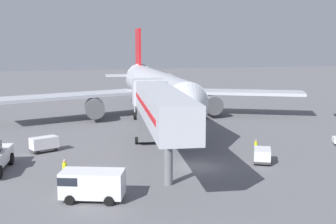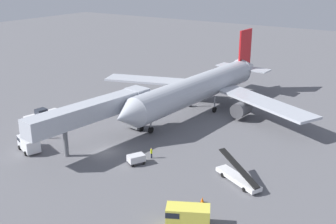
{
  "view_description": "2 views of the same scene",
  "coord_description": "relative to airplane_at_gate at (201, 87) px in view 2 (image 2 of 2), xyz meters",
  "views": [
    {
      "loc": [
        -12.79,
        -36.02,
        11.03
      ],
      "look_at": [
        1.59,
        15.27,
        2.62
      ],
      "focal_mm": 46.55,
      "sensor_mm": 36.0,
      "label": 1
    },
    {
      "loc": [
        39.44,
        -42.32,
        26.36
      ],
      "look_at": [
        3.03,
        12.51,
        3.37
      ],
      "focal_mm": 44.38,
      "sensor_mm": 36.0,
      "label": 2
    }
  ],
  "objects": [
    {
      "name": "ground_crew_worker_midground",
      "position": [
        -13.98,
        -26.28,
        -3.61
      ],
      "size": [
        0.48,
        0.48,
        1.87
      ],
      "color": "#1E2333",
      "rests_on": "ground"
    },
    {
      "name": "service_van_outer_right",
      "position": [
        17.64,
        -34.3,
        -3.28
      ],
      "size": [
        5.1,
        3.97,
        2.33
      ],
      "color": "#E5DB4C",
      "rests_on": "ground"
    },
    {
      "name": "airplane_at_gate",
      "position": [
        0.0,
        0.0,
        0.0
      ],
      "size": [
        46.61,
        45.35,
        13.68
      ],
      "color": "#B7BCC6",
      "rests_on": "ground"
    },
    {
      "name": "safety_cone_alpha",
      "position": [
        -24.59,
        -18.04,
        -4.36
      ],
      "size": [
        0.32,
        0.32,
        0.5
      ],
      "color": "black",
      "rests_on": "ground"
    },
    {
      "name": "pushback_tug",
      "position": [
        -19.98,
        -21.61,
        -3.38
      ],
      "size": [
        3.39,
        6.78,
        2.66
      ],
      "color": "white",
      "rests_on": "ground"
    },
    {
      "name": "belt_loader_truck",
      "position": [
        18.27,
        -22.52,
        -3.82
      ],
      "size": [
        7.36,
        4.77,
        3.42
      ],
      "color": "white",
      "rests_on": "ground"
    },
    {
      "name": "ground_plane",
      "position": [
        -2.31,
        -24.94,
        -4.61
      ],
      "size": [
        300.0,
        300.0,
        0.0
      ],
      "primitive_type": "plane",
      "color": "slate"
    },
    {
      "name": "safety_cone_bravo",
      "position": [
        16.77,
        -29.26,
        -4.25
      ],
      "size": [
        0.47,
        0.47,
        0.72
      ],
      "color": "black",
      "rests_on": "ground"
    },
    {
      "name": "ground_crew_worker_foreground",
      "position": [
        4.68,
        -22.75,
        -3.76
      ],
      "size": [
        0.34,
        0.34,
        1.6
      ],
      "color": "#1E2333",
      "rests_on": "ground"
    },
    {
      "name": "service_van_far_left",
      "position": [
        -12.38,
        -30.89,
        -3.39
      ],
      "size": [
        4.88,
        3.47,
        2.13
      ],
      "color": "silver",
      "rests_on": "ground"
    },
    {
      "name": "baggage_cart_near_left",
      "position": [
        3.97,
        -25.45,
        -3.84
      ],
      "size": [
        2.41,
        2.77,
        1.36
      ],
      "color": "#38383D",
      "rests_on": "ground"
    },
    {
      "name": "jet_bridge",
      "position": [
        -5.35,
        -22.8,
        0.82
      ],
      "size": [
        6.03,
        22.72,
        7.18
      ],
      "color": "#B2B7C1",
      "rests_on": "ground"
    },
    {
      "name": "baggage_cart_mid_right",
      "position": [
        -15.59,
        -15.6,
        -3.75
      ],
      "size": [
        3.02,
        2.32,
        1.56
      ],
      "color": "#38383D",
      "rests_on": "ground"
    }
  ]
}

